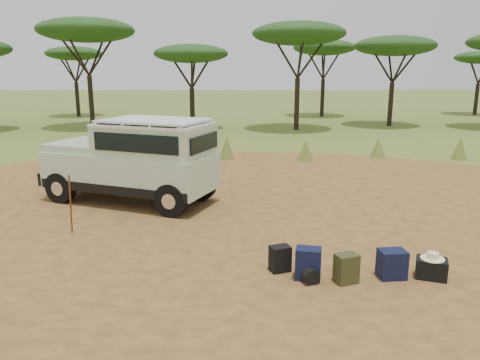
{
  "coord_description": "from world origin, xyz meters",
  "views": [
    {
      "loc": [
        0.05,
        -9.07,
        3.42
      ],
      "look_at": [
        0.32,
        1.09,
        1.0
      ],
      "focal_mm": 35.0,
      "sensor_mm": 36.0,
      "label": 1
    }
  ],
  "objects_px": {
    "walking_staff": "(71,204)",
    "backpack_navy": "(308,264)",
    "duffel_navy": "(392,264)",
    "safari_vehicle": "(135,162)",
    "backpack_black": "(280,259)",
    "hard_case": "(431,269)",
    "backpack_olive": "(346,269)"
  },
  "relations": [
    {
      "from": "backpack_olive",
      "to": "backpack_black",
      "type": "bearing_deg",
      "value": 136.67
    },
    {
      "from": "walking_staff",
      "to": "duffel_navy",
      "type": "relative_size",
      "value": 2.88
    },
    {
      "from": "backpack_black",
      "to": "backpack_navy",
      "type": "bearing_deg",
      "value": -56.01
    },
    {
      "from": "backpack_black",
      "to": "backpack_olive",
      "type": "bearing_deg",
      "value": -44.8
    },
    {
      "from": "duffel_navy",
      "to": "hard_case",
      "type": "height_order",
      "value": "duffel_navy"
    },
    {
      "from": "walking_staff",
      "to": "backpack_olive",
      "type": "distance_m",
      "value": 5.79
    },
    {
      "from": "backpack_navy",
      "to": "backpack_olive",
      "type": "distance_m",
      "value": 0.62
    },
    {
      "from": "safari_vehicle",
      "to": "backpack_olive",
      "type": "relative_size",
      "value": 9.75
    },
    {
      "from": "safari_vehicle",
      "to": "backpack_olive",
      "type": "height_order",
      "value": "safari_vehicle"
    },
    {
      "from": "hard_case",
      "to": "backpack_olive",
      "type": "bearing_deg",
      "value": -154.2
    },
    {
      "from": "backpack_black",
      "to": "backpack_navy",
      "type": "height_order",
      "value": "backpack_navy"
    },
    {
      "from": "safari_vehicle",
      "to": "duffel_navy",
      "type": "relative_size",
      "value": 9.83
    },
    {
      "from": "walking_staff",
      "to": "hard_case",
      "type": "bearing_deg",
      "value": -42.12
    },
    {
      "from": "safari_vehicle",
      "to": "hard_case",
      "type": "xyz_separation_m",
      "value": [
        5.8,
        -4.78,
        -0.89
      ]
    },
    {
      "from": "hard_case",
      "to": "duffel_navy",
      "type": "bearing_deg",
      "value": -162.03
    },
    {
      "from": "backpack_navy",
      "to": "duffel_navy",
      "type": "distance_m",
      "value": 1.4
    },
    {
      "from": "backpack_black",
      "to": "backpack_olive",
      "type": "xyz_separation_m",
      "value": [
        1.03,
        -0.48,
        0.02
      ]
    },
    {
      "from": "backpack_black",
      "to": "hard_case",
      "type": "relative_size",
      "value": 0.95
    },
    {
      "from": "safari_vehicle",
      "to": "hard_case",
      "type": "bearing_deg",
      "value": -16.45
    },
    {
      "from": "backpack_navy",
      "to": "backpack_olive",
      "type": "xyz_separation_m",
      "value": [
        0.6,
        -0.16,
        -0.02
      ]
    },
    {
      "from": "safari_vehicle",
      "to": "backpack_black",
      "type": "height_order",
      "value": "safari_vehicle"
    },
    {
      "from": "backpack_olive",
      "to": "hard_case",
      "type": "relative_size",
      "value": 1.02
    },
    {
      "from": "safari_vehicle",
      "to": "walking_staff",
      "type": "distance_m",
      "value": 2.64
    },
    {
      "from": "walking_staff",
      "to": "backpack_navy",
      "type": "xyz_separation_m",
      "value": [
        4.63,
        -2.3,
        -0.4
      ]
    },
    {
      "from": "duffel_navy",
      "to": "walking_staff",
      "type": "bearing_deg",
      "value": 154.09
    },
    {
      "from": "walking_staff",
      "to": "backpack_navy",
      "type": "relative_size",
      "value": 2.6
    },
    {
      "from": "safari_vehicle",
      "to": "backpack_olive",
      "type": "bearing_deg",
      "value": -25.57
    },
    {
      "from": "safari_vehicle",
      "to": "duffel_navy",
      "type": "xyz_separation_m",
      "value": [
        5.14,
        -4.75,
        -0.82
      ]
    },
    {
      "from": "hard_case",
      "to": "backpack_navy",
      "type": "bearing_deg",
      "value": -160.21
    },
    {
      "from": "duffel_navy",
      "to": "hard_case",
      "type": "xyz_separation_m",
      "value": [
        0.66,
        -0.03,
        -0.07
      ]
    },
    {
      "from": "backpack_navy",
      "to": "backpack_olive",
      "type": "height_order",
      "value": "backpack_navy"
    },
    {
      "from": "walking_staff",
      "to": "backpack_olive",
      "type": "relative_size",
      "value": 2.86
    }
  ]
}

